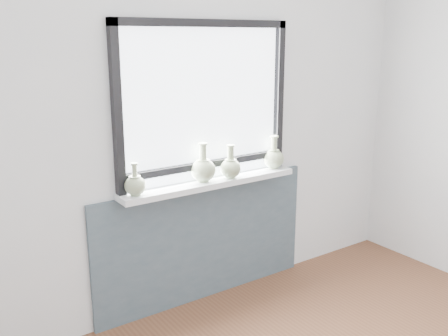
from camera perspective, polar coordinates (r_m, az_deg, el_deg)
back_wall at (r=3.38m, az=-2.51°, el=5.53°), size 3.60×0.02×2.60m
apron_panel at (r=3.59m, az=-2.10°, el=-8.35°), size 1.70×0.03×0.86m
windowsill at (r=3.39m, az=-1.53°, el=-1.72°), size 1.32×0.18×0.04m
window at (r=3.32m, az=-2.20°, el=7.85°), size 1.30×0.06×1.05m
vase_a at (r=3.09m, az=-10.11°, el=-1.88°), size 0.13×0.13×0.20m
vase_b at (r=3.33m, az=-2.39°, el=-0.08°), size 0.17×0.17×0.26m
vase_c at (r=3.42m, az=0.76°, el=0.12°), size 0.14×0.14×0.23m
vase_d at (r=3.69m, az=5.70°, el=1.21°), size 0.15×0.15×0.24m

